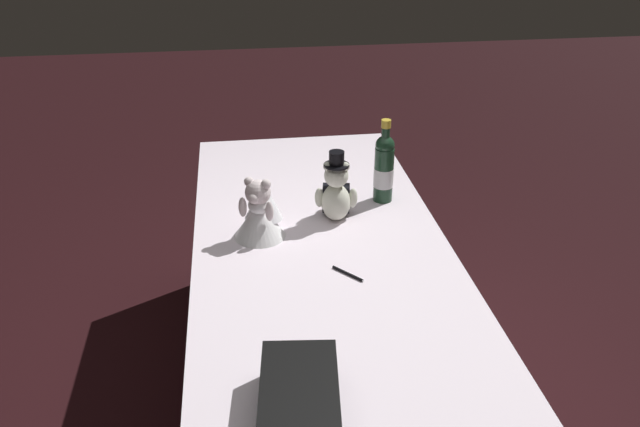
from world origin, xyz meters
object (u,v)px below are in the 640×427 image
at_px(teddy_bear_bride, 260,210).
at_px(teddy_bear_groom, 336,193).
at_px(champagne_bottle, 384,167).
at_px(signing_pen, 349,274).
at_px(gift_case_black, 299,403).

bearing_deg(teddy_bear_bride, teddy_bear_groom, 107.07).
distance_m(champagne_bottle, signing_pen, 0.58).
relative_size(teddy_bear_bride, signing_pen, 2.25).
bearing_deg(signing_pen, teddy_bear_groom, 176.94).
height_order(teddy_bear_groom, gift_case_black, teddy_bear_groom).
height_order(champagne_bottle, gift_case_black, champagne_bottle).
xyz_separation_m(champagne_bottle, signing_pen, (0.51, -0.23, -0.13)).
height_order(champagne_bottle, signing_pen, champagne_bottle).
distance_m(teddy_bear_bride, champagne_bottle, 0.53).
bearing_deg(champagne_bottle, gift_case_black, -22.09).
bearing_deg(teddy_bear_bride, champagne_bottle, 113.14).
bearing_deg(signing_pen, champagne_bottle, 156.27).
height_order(teddy_bear_bride, signing_pen, teddy_bear_bride).
height_order(teddy_bear_groom, signing_pen, teddy_bear_groom).
xyz_separation_m(signing_pen, gift_case_black, (0.59, -0.22, 0.05)).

